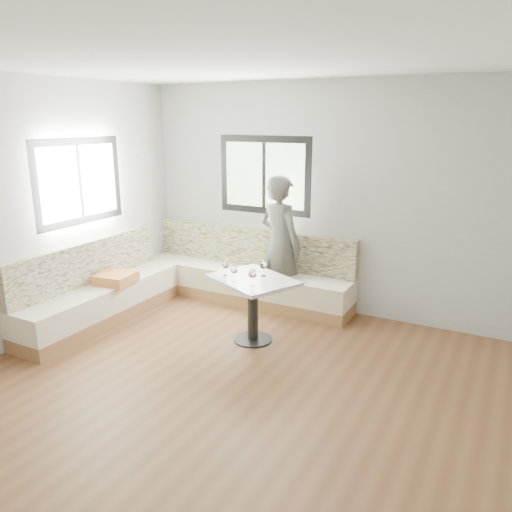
{
  "coord_description": "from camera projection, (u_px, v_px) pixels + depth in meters",
  "views": [
    {
      "loc": [
        2.05,
        -3.23,
        2.36
      ],
      "look_at": [
        -0.38,
        1.3,
        0.93
      ],
      "focal_mm": 35.0,
      "sensor_mm": 36.0,
      "label": 1
    }
  ],
  "objects": [
    {
      "name": "room",
      "position": [
        218.0,
        239.0,
        4.03
      ],
      "size": [
        5.01,
        5.01,
        2.81
      ],
      "color": "brown",
      "rests_on": "ground"
    },
    {
      "name": "banquette",
      "position": [
        185.0,
        284.0,
        6.33
      ],
      "size": [
        2.9,
        2.8,
        0.95
      ],
      "color": "#996940",
      "rests_on": "ground"
    },
    {
      "name": "person",
      "position": [
        280.0,
        245.0,
        6.12
      ],
      "size": [
        0.73,
        0.6,
        1.72
      ],
      "primitive_type": "imported",
      "rotation": [
        0.0,
        0.0,
        2.78
      ],
      "color": "#54534D",
      "rests_on": "ground"
    },
    {
      "name": "wine_glass_c",
      "position": [
        253.0,
        274.0,
        5.05
      ],
      "size": [
        0.08,
        0.08,
        0.17
      ],
      "color": "white",
      "rests_on": "table"
    },
    {
      "name": "wine_glass_d",
      "position": [
        263.0,
        265.0,
        5.34
      ],
      "size": [
        0.08,
        0.08,
        0.17
      ],
      "color": "white",
      "rests_on": "table"
    },
    {
      "name": "wine_glass_b",
      "position": [
        234.0,
        270.0,
        5.19
      ],
      "size": [
        0.08,
        0.08,
        0.17
      ],
      "color": "white",
      "rests_on": "table"
    },
    {
      "name": "table",
      "position": [
        253.0,
        294.0,
        5.35
      ],
      "size": [
        1.07,
        0.98,
        0.72
      ],
      "rotation": [
        0.0,
        0.0,
        -0.43
      ],
      "color": "black",
      "rests_on": "ground"
    },
    {
      "name": "wine_glass_a",
      "position": [
        226.0,
        265.0,
        5.36
      ],
      "size": [
        0.08,
        0.08,
        0.17
      ],
      "color": "white",
      "rests_on": "table"
    },
    {
      "name": "olive_ramekin",
      "position": [
        252.0,
        273.0,
        5.42
      ],
      "size": [
        0.09,
        0.09,
        0.04
      ],
      "color": "white",
      "rests_on": "table"
    }
  ]
}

